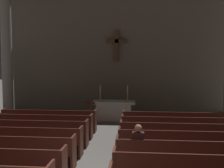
{
  "coord_description": "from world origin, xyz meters",
  "views": [
    {
      "loc": [
        1.08,
        -5.0,
        2.95
      ],
      "look_at": [
        0.0,
        7.29,
        1.96
      ],
      "focal_mm": 42.27,
      "sensor_mm": 36.0,
      "label": 1
    }
  ],
  "objects": [
    {
      "name": "apse_with_cross",
      "position": [
        0.0,
        10.72,
        3.59
      ],
      "size": [
        12.78,
        0.47,
        7.17
      ],
      "color": "#706656",
      "rests_on": "ground"
    },
    {
      "name": "candlestick_right",
      "position": [
        0.7,
        8.34,
        1.27
      ],
      "size": [
        0.16,
        0.16,
        0.8
      ],
      "color": "#B79338",
      "rests_on": "altar"
    },
    {
      "name": "pew_left_row_7",
      "position": [
        -2.62,
        5.97,
        0.48
      ],
      "size": [
        4.1,
        0.5,
        0.95
      ],
      "color": "#4C2319",
      "rests_on": "ground"
    },
    {
      "name": "pew_left_row_4",
      "position": [
        -2.62,
        2.97,
        0.48
      ],
      "size": [
        4.1,
        0.5,
        0.95
      ],
      "color": "#4C2319",
      "rests_on": "ground"
    },
    {
      "name": "lectern",
      "position": [
        -1.03,
        7.14,
        0.55
      ],
      "size": [
        0.44,
        0.36,
        1.15
      ],
      "color": "#4C2319",
      "rests_on": "ground"
    },
    {
      "name": "pew_right_row_3",
      "position": [
        2.62,
        1.96,
        0.48
      ],
      "size": [
        4.1,
        0.5,
        0.95
      ],
      "color": "#4C2319",
      "rests_on": "ground"
    },
    {
      "name": "altar",
      "position": [
        0.0,
        8.34,
        0.53
      ],
      "size": [
        2.2,
        0.9,
        1.01
      ],
      "color": "#BCB7AD",
      "rests_on": "ground"
    },
    {
      "name": "pew_right_row_7",
      "position": [
        2.62,
        5.97,
        0.48
      ],
      "size": [
        4.1,
        0.5,
        0.95
      ],
      "color": "#4C2319",
      "rests_on": "ground"
    },
    {
      "name": "candlestick_left",
      "position": [
        -0.7,
        8.34,
        1.27
      ],
      "size": [
        0.16,
        0.16,
        0.8
      ],
      "color": "#B79338",
      "rests_on": "altar"
    },
    {
      "name": "pew_right_row_4",
      "position": [
        2.62,
        2.97,
        0.48
      ],
      "size": [
        4.1,
        0.5,
        0.95
      ],
      "color": "#4C2319",
      "rests_on": "ground"
    },
    {
      "name": "pew_left_row_5",
      "position": [
        -2.62,
        3.97,
        0.48
      ],
      "size": [
        4.1,
        0.5,
        0.95
      ],
      "color": "#4C2319",
      "rests_on": "ground"
    },
    {
      "name": "pew_right_row_5",
      "position": [
        2.62,
        3.97,
        0.48
      ],
      "size": [
        4.1,
        0.5,
        0.95
      ],
      "color": "#4C2319",
      "rests_on": "ground"
    },
    {
      "name": "pew_left_row_6",
      "position": [
        -2.62,
        4.97,
        0.48
      ],
      "size": [
        4.1,
        0.5,
        0.95
      ],
      "color": "#4C2319",
      "rests_on": "ground"
    },
    {
      "name": "lone_worshipper",
      "position": [
        1.17,
        2.0,
        0.69
      ],
      "size": [
        0.32,
        0.43,
        1.32
      ],
      "color": "#26262B",
      "rests_on": "ground"
    },
    {
      "name": "pew_left_row_3",
      "position": [
        -2.62,
        1.96,
        0.48
      ],
      "size": [
        4.1,
        0.5,
        0.95
      ],
      "color": "#4C2319",
      "rests_on": "ground"
    },
    {
      "name": "pew_right_row_6",
      "position": [
        2.62,
        4.97,
        0.48
      ],
      "size": [
        4.1,
        0.5,
        0.95
      ],
      "color": "#4C2319",
      "rests_on": "ground"
    },
    {
      "name": "column_left_third",
      "position": [
        -5.93,
        8.94,
        3.32
      ],
      "size": [
        0.86,
        0.86,
        6.81
      ],
      "color": "#9E998E",
      "rests_on": "ground"
    }
  ]
}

